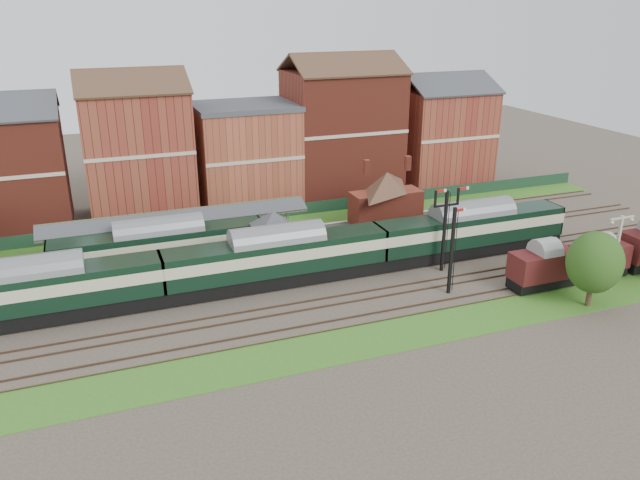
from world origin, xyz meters
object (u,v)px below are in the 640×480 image
object	(u,v)px
signal_box	(274,239)
semaphore_bracket	(445,225)
dmu_train	(277,257)
goods_van_a	(543,267)
platform_railcar	(160,247)

from	to	relation	value
signal_box	semaphore_bracket	distance (m)	16.16
semaphore_bracket	dmu_train	xyz separation A→B (m)	(-15.74, 2.50, -1.90)
signal_box	goods_van_a	xyz separation A→B (m)	(21.37, -12.25, -1.12)
semaphore_bracket	goods_van_a	bearing A→B (deg)	-45.74
signal_box	dmu_train	world-z (taller)	signal_box
semaphore_bracket	goods_van_a	world-z (taller)	semaphore_bracket
dmu_train	platform_railcar	xyz separation A→B (m)	(-9.52, 6.50, -0.08)
signal_box	platform_railcar	size ratio (longest dim) A/B	0.30
semaphore_bracket	goods_van_a	distance (m)	9.43
goods_van_a	signal_box	bearing A→B (deg)	150.18
platform_railcar	goods_van_a	xyz separation A→B (m)	(31.59, -15.50, -0.58)
dmu_train	semaphore_bracket	bearing A→B (deg)	-9.03
platform_railcar	dmu_train	bearing A→B (deg)	-34.32
signal_box	dmu_train	size ratio (longest dim) A/B	0.10
signal_box	dmu_train	bearing A→B (deg)	-102.11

